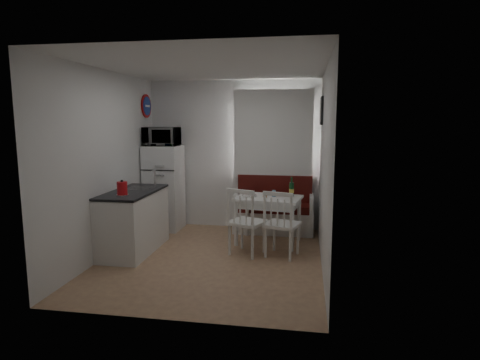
% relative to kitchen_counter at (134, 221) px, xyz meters
% --- Properties ---
extents(floor, '(3.00, 3.50, 0.02)m').
position_rel_kitchen_counter_xyz_m(floor, '(1.20, -0.16, -0.46)').
color(floor, '#A07455').
rests_on(floor, ground).
extents(ceiling, '(3.00, 3.50, 0.02)m').
position_rel_kitchen_counter_xyz_m(ceiling, '(1.20, -0.16, 2.14)').
color(ceiling, white).
rests_on(ceiling, wall_back).
extents(wall_back, '(3.00, 0.02, 2.60)m').
position_rel_kitchen_counter_xyz_m(wall_back, '(1.20, 1.59, 0.84)').
color(wall_back, white).
rests_on(wall_back, floor).
extents(wall_front, '(3.00, 0.02, 2.60)m').
position_rel_kitchen_counter_xyz_m(wall_front, '(1.20, -1.91, 0.84)').
color(wall_front, white).
rests_on(wall_front, floor).
extents(wall_left, '(0.02, 3.50, 2.60)m').
position_rel_kitchen_counter_xyz_m(wall_left, '(-0.30, -0.16, 0.84)').
color(wall_left, white).
rests_on(wall_left, floor).
extents(wall_right, '(0.02, 3.50, 2.60)m').
position_rel_kitchen_counter_xyz_m(wall_right, '(2.70, -0.16, 0.84)').
color(wall_right, white).
rests_on(wall_right, floor).
extents(window, '(1.22, 0.06, 1.47)m').
position_rel_kitchen_counter_xyz_m(window, '(1.90, 1.56, 1.17)').
color(window, white).
rests_on(window, wall_back).
extents(curtain, '(1.35, 0.02, 1.50)m').
position_rel_kitchen_counter_xyz_m(curtain, '(1.90, 1.49, 1.22)').
color(curtain, white).
rests_on(curtain, wall_back).
extents(kitchen_counter, '(0.62, 1.32, 1.16)m').
position_rel_kitchen_counter_xyz_m(kitchen_counter, '(0.00, 0.00, 0.00)').
color(kitchen_counter, white).
rests_on(kitchen_counter, floor).
extents(wall_sign, '(0.03, 0.40, 0.40)m').
position_rel_kitchen_counter_xyz_m(wall_sign, '(-0.27, 1.29, 1.69)').
color(wall_sign, navy).
rests_on(wall_sign, wall_left).
extents(picture_frame, '(0.04, 0.52, 0.42)m').
position_rel_kitchen_counter_xyz_m(picture_frame, '(2.67, 0.94, 1.59)').
color(picture_frame, black).
rests_on(picture_frame, wall_right).
extents(bench, '(1.35, 0.52, 0.97)m').
position_rel_kitchen_counter_xyz_m(bench, '(1.94, 1.36, -0.14)').
color(bench, white).
rests_on(bench, floor).
extents(dining_table, '(1.08, 0.83, 0.74)m').
position_rel_kitchen_counter_xyz_m(dining_table, '(1.90, 0.70, 0.20)').
color(dining_table, white).
rests_on(dining_table, floor).
extents(chair_left, '(0.58, 0.58, 0.52)m').
position_rel_kitchen_counter_xyz_m(chair_left, '(1.65, 0.03, 0.15)').
color(chair_left, white).
rests_on(chair_left, floor).
extents(chair_right, '(0.55, 0.54, 0.51)m').
position_rel_kitchen_counter_xyz_m(chair_right, '(2.15, 0.03, 0.13)').
color(chair_right, white).
rests_on(chair_right, floor).
extents(fridge, '(0.59, 0.59, 1.47)m').
position_rel_kitchen_counter_xyz_m(fridge, '(0.02, 1.24, 0.28)').
color(fridge, white).
rests_on(fridge, floor).
extents(microwave, '(0.57, 0.39, 0.32)m').
position_rel_kitchen_counter_xyz_m(microwave, '(0.02, 1.19, 1.18)').
color(microwave, white).
rests_on(microwave, fridge).
extents(kettle, '(0.16, 0.16, 0.22)m').
position_rel_kitchen_counter_xyz_m(kettle, '(0.05, -0.43, 0.55)').
color(kettle, red).
rests_on(kettle, kitchen_counter).
extents(wine_bottle, '(0.08, 0.08, 0.31)m').
position_rel_kitchen_counter_xyz_m(wine_bottle, '(2.25, 0.80, 0.43)').
color(wine_bottle, '#154420').
rests_on(wine_bottle, dining_table).
extents(drinking_glass_orange, '(0.06, 0.06, 0.09)m').
position_rel_kitchen_counter_xyz_m(drinking_glass_orange, '(1.85, 0.65, 0.33)').
color(drinking_glass_orange, orange).
rests_on(drinking_glass_orange, dining_table).
extents(drinking_glass_blue, '(0.06, 0.06, 0.10)m').
position_rel_kitchen_counter_xyz_m(drinking_glass_blue, '(1.98, 0.75, 0.33)').
color(drinking_glass_blue, '#79A9CF').
rests_on(drinking_glass_blue, dining_table).
extents(plate, '(0.23, 0.23, 0.02)m').
position_rel_kitchen_counter_xyz_m(plate, '(1.60, 0.72, 0.29)').
color(plate, white).
rests_on(plate, dining_table).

